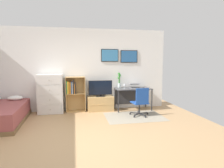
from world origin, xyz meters
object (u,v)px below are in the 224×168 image
at_px(dresser, 50,94).
at_px(television, 100,89).
at_px(tv_stand, 100,103).
at_px(desk, 132,92).
at_px(computer_mouse, 144,88).
at_px(bamboo_vase, 119,80).
at_px(laptop, 135,86).
at_px(wine_glass, 124,85).
at_px(bookshelf, 74,91).
at_px(office_chair, 141,101).

relative_size(dresser, television, 1.59).
bearing_deg(tv_stand, desk, -1.12).
distance_m(dresser, computer_mouse, 3.01).
height_order(television, bamboo_vase, bamboo_vase).
height_order(laptop, computer_mouse, laptop).
distance_m(tv_stand, laptop, 1.31).
distance_m(television, laptop, 1.18).
xyz_separation_m(bamboo_vase, wine_glass, (0.10, -0.28, -0.13)).
xyz_separation_m(television, wine_glass, (0.76, -0.18, 0.13)).
bearing_deg(bamboo_vase, computer_mouse, -18.97).
distance_m(bamboo_vase, wine_glass, 0.33).
xyz_separation_m(dresser, computer_mouse, (3.01, -0.17, 0.14)).
relative_size(laptop, bamboo_vase, 0.77).
relative_size(bookshelf, computer_mouse, 10.91).
bearing_deg(dresser, television, -0.26).
bearing_deg(computer_mouse, bookshelf, 174.09).
height_order(dresser, desk, dresser).
xyz_separation_m(television, office_chair, (1.08, -0.88, -0.28)).
xyz_separation_m(tv_stand, office_chair, (1.08, -0.90, 0.22)).
distance_m(tv_stand, wine_glass, 1.01).
distance_m(bookshelf, office_chair, 2.17).
distance_m(bookshelf, desk, 1.95).
bearing_deg(bookshelf, tv_stand, -3.40).
height_order(tv_stand, desk, desk).
bearing_deg(laptop, desk, 167.05).
bearing_deg(tv_stand, wine_glass, -14.67).
bearing_deg(television, desk, 0.05).
bearing_deg(television, wine_glass, -13.09).
height_order(television, laptop, television).
distance_m(tv_stand, desk, 1.15).
bearing_deg(bookshelf, bamboo_vase, 1.05).
relative_size(desk, wine_glass, 6.60).
xyz_separation_m(office_chair, bamboo_vase, (-0.43, 0.98, 0.55)).
distance_m(tv_stand, office_chair, 1.42).
height_order(computer_mouse, wine_glass, wine_glass).
relative_size(computer_mouse, wine_glass, 0.58).
distance_m(television, wine_glass, 0.79).
xyz_separation_m(bookshelf, bamboo_vase, (1.52, 0.03, 0.35)).
relative_size(bookshelf, wine_glass, 6.30).
bearing_deg(bamboo_vase, desk, -13.03).
bearing_deg(bamboo_vase, tv_stand, -173.15).
bearing_deg(laptop, dresser, -176.34).
xyz_separation_m(television, computer_mouse, (1.43, -0.16, 0.02)).
bearing_deg(television, dresser, 179.74).
distance_m(office_chair, bamboo_vase, 1.20).
bearing_deg(bamboo_vase, television, -171.25).
distance_m(desk, office_chair, 0.89).
xyz_separation_m(dresser, television, (1.58, -0.01, 0.12)).
bearing_deg(desk, bamboo_vase, 166.97).
bearing_deg(bookshelf, dresser, -174.73).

